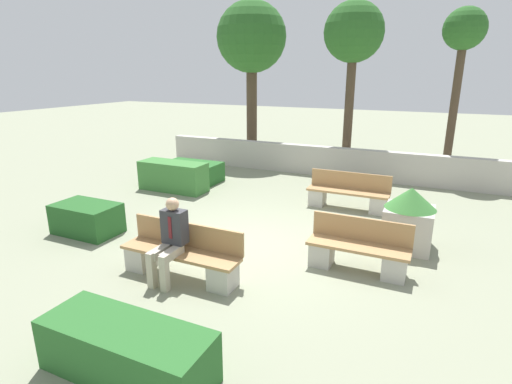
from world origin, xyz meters
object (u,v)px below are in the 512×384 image
Objects in this scene: tree_center_left at (354,36)px; tree_center_right at (463,39)px; bench_right_side at (358,252)px; tree_leftmost at (252,39)px; bench_left_side at (348,195)px; planter_corner_left at (409,217)px; bench_front at (181,257)px; person_seated_man at (170,237)px.

tree_center_left reaches higher than tree_center_right.
bench_right_side is 0.29× the size of tree_leftmost.
bench_left_side is 1.65× the size of planter_corner_left.
bench_left_side is at bearing 69.78° from bench_front.
bench_right_side is at bearing -53.82° from tree_leftmost.
bench_front is 0.41× the size of tree_center_right.
tree_center_right reaches higher than planter_corner_left.
bench_left_side is at bearing -115.26° from tree_center_right.
bench_front is at bearing -71.21° from tree_leftmost.
bench_right_side is at bearing 29.40° from bench_front.
tree_leftmost is at bearing 134.52° from planter_corner_left.
bench_left_side is 2.35m from planter_corner_left.
bench_left_side is at bearing 69.45° from person_seated_man.
planter_corner_left is (0.65, 1.28, 0.28)m from bench_right_side.
planter_corner_left is at bearing -95.48° from tree_center_right.
planter_corner_left is 7.16m from tree_center_right.
bench_left_side is at bearing -76.43° from tree_center_left.
bench_right_side is at bearing -99.45° from tree_center_right.
planter_corner_left is at bearing 40.50° from bench_front.
bench_front is 0.36× the size of tree_leftmost.
bench_front is 10.37m from tree_center_right.
bench_front is 4.15m from planter_corner_left.
tree_center_left is (-0.96, 3.96, 3.90)m from bench_left_side.
person_seated_man is (-1.73, -4.62, 0.40)m from bench_left_side.
tree_center_left reaches higher than bench_left_side.
person_seated_man is 0.27× the size of tree_center_right.
bench_left_side is 1.46× the size of person_seated_man.
bench_front is 4.77m from bench_left_side.
person_seated_man is (-0.08, -0.14, 0.39)m from bench_front.
tree_center_left is at bearing -8.70° from tree_leftmost.
bench_right_side is (2.50, 1.41, -0.02)m from bench_front.
tree_center_left is 3.10m from tree_center_right.
tree_center_left reaches higher than bench_right_side.
tree_center_left reaches higher than planter_corner_left.
bench_right_side is 8.49m from tree_center_right.
person_seated_man is 9.30m from tree_center_left.
person_seated_man is at bearing -71.94° from tree_leftmost.
person_seated_man is 0.24× the size of tree_leftmost.
bench_right_side is 10.22m from tree_leftmost.
tree_center_right is (3.83, 9.07, 3.34)m from person_seated_man.
bench_left_side is 0.39× the size of tree_center_right.
tree_center_right is at bearing 67.10° from person_seated_man.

